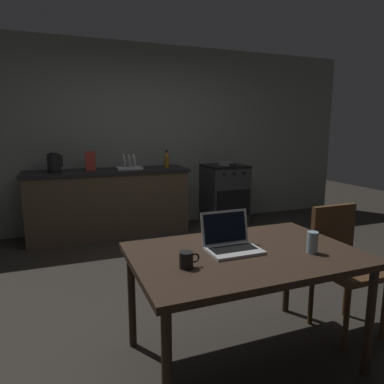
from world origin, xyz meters
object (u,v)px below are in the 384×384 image
dining_table (245,262)px  frying_pan (226,163)px  coffee_mug (187,260)px  cereal_box (90,161)px  electric_kettle (54,163)px  laptop (231,243)px  stove_oven (224,194)px  bottle (167,160)px  dish_rack (129,165)px  drinking_glass (312,242)px  chair (342,259)px

dining_table → frying_pan: size_ratio=3.05×
coffee_mug → cereal_box: 3.14m
electric_kettle → coffee_mug: 3.18m
cereal_box → laptop: bearing=-79.6°
stove_oven → cereal_box: bearing=179.3°
laptop → cereal_box: 3.03m
stove_oven → frying_pan: size_ratio=2.03×
bottle → frying_pan: bearing=1.4°
bottle → cereal_box: (-1.04, 0.07, 0.01)m
laptop → dish_rack: size_ratio=0.94×
bottle → drinking_glass: 3.13m
coffee_mug → drinking_glass: drinking_glass is taller
dining_table → electric_kettle: 3.21m
electric_kettle → bottle: (1.49, -0.05, -0.00)m
coffee_mug → dish_rack: (0.31, 3.11, 0.19)m
dining_table → dish_rack: (-0.10, 3.01, 0.30)m
electric_kettle → coffee_mug: electric_kettle is taller
cereal_box → bottle: bearing=-3.9°
bottle → dish_rack: (-0.53, 0.05, -0.07)m
stove_oven → dish_rack: dish_rack is taller
chair → coffee_mug: chair is taller
frying_pan → coffee_mug: (-1.79, -3.08, -0.17)m
stove_oven → laptop: (-1.43, -2.94, 0.31)m
stove_oven → cereal_box: size_ratio=3.63×
electric_kettle → dining_table: bearing=-70.6°
bottle → drinking_glass: (-0.06, -3.12, -0.24)m
laptop → frying_pan: size_ratio=0.72×
dish_rack → dining_table: bearing=-88.1°
cereal_box → stove_oven: bearing=-0.7°
electric_kettle → cereal_box: bearing=2.5°
dining_table → coffee_mug: (-0.42, -0.10, 0.11)m
laptop → dish_rack: dish_rack is taller
chair → bottle: bottle is taller
coffee_mug → stove_oven: bearing=60.1°
dining_table → bottle: 3.01m
electric_kettle → cereal_box: size_ratio=0.99×
frying_pan → cereal_box: cereal_box is taller
dining_table → electric_kettle: (-1.06, 3.01, 0.37)m
laptop → electric_kettle: (-1.00, 2.95, 0.26)m
electric_kettle → drinking_glass: (1.42, -3.17, -0.24)m
drinking_glass → electric_kettle: bearing=114.2°
electric_kettle → frying_pan: electric_kettle is taller
chair → cereal_box: 3.33m
laptop → dining_table: bearing=-42.8°
dining_table → bottle: bottle is taller
drinking_glass → bottle: bearing=88.8°
frying_pan → coffee_mug: bearing=-120.2°
chair → frying_pan: 2.98m
electric_kettle → dish_rack: size_ratio=0.73×
dining_table → laptop: 0.14m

